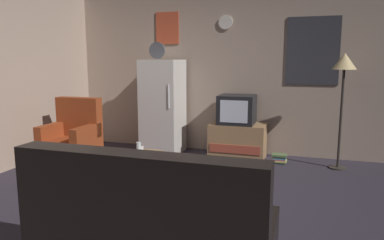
% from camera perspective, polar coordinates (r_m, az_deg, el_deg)
% --- Properties ---
extents(ground_plane, '(12.00, 12.00, 0.00)m').
position_cam_1_polar(ground_plane, '(3.98, -3.98, -12.77)').
color(ground_plane, '#2D2833').
extents(wall_with_art, '(5.20, 0.12, 2.71)m').
position_cam_1_polar(wall_with_art, '(6.03, 4.75, 8.01)').
color(wall_with_art, tan).
rests_on(wall_with_art, ground_plane).
extents(fridge, '(0.60, 0.62, 1.77)m').
position_cam_1_polar(fridge, '(5.92, -4.56, 2.13)').
color(fridge, silver).
rests_on(fridge, ground_plane).
extents(tv_stand, '(0.84, 0.53, 0.53)m').
position_cam_1_polar(tv_stand, '(5.72, 7.16, -3.18)').
color(tv_stand, '#9E754C').
rests_on(tv_stand, ground_plane).
extents(crt_tv, '(0.54, 0.51, 0.44)m').
position_cam_1_polar(crt_tv, '(5.64, 7.02, 1.64)').
color(crt_tv, black).
rests_on(crt_tv, tv_stand).
extents(standing_lamp, '(0.32, 0.32, 1.59)m').
position_cam_1_polar(standing_lamp, '(5.34, 22.59, 7.16)').
color(standing_lamp, '#332D28').
rests_on(standing_lamp, ground_plane).
extents(coffee_table, '(0.72, 0.72, 0.43)m').
position_cam_1_polar(coffee_table, '(4.20, -8.09, -8.49)').
color(coffee_table, '#9E754C').
rests_on(coffee_table, ground_plane).
extents(wine_glass, '(0.05, 0.05, 0.15)m').
position_cam_1_polar(wine_glass, '(4.19, -8.31, -4.43)').
color(wine_glass, silver).
rests_on(wine_glass, coffee_table).
extents(mug_ceramic_white, '(0.08, 0.08, 0.09)m').
position_cam_1_polar(mug_ceramic_white, '(4.23, -8.05, -4.71)').
color(mug_ceramic_white, silver).
rests_on(mug_ceramic_white, coffee_table).
extents(remote_control, '(0.15, 0.06, 0.02)m').
position_cam_1_polar(remote_control, '(4.07, -8.81, -5.79)').
color(remote_control, black).
rests_on(remote_control, coffee_table).
extents(armchair, '(0.68, 0.68, 0.96)m').
position_cam_1_polar(armchair, '(5.47, -18.21, -3.35)').
color(armchair, maroon).
rests_on(armchair, ground_plane).
extents(couch, '(1.70, 0.80, 0.92)m').
position_cam_1_polar(couch, '(2.73, -6.32, -16.42)').
color(couch, black).
rests_on(couch, ground_plane).
extents(book_stack, '(0.21, 0.18, 0.14)m').
position_cam_1_polar(book_stack, '(5.53, 13.45, -5.88)').
color(book_stack, '#5A765C').
rests_on(book_stack, ground_plane).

